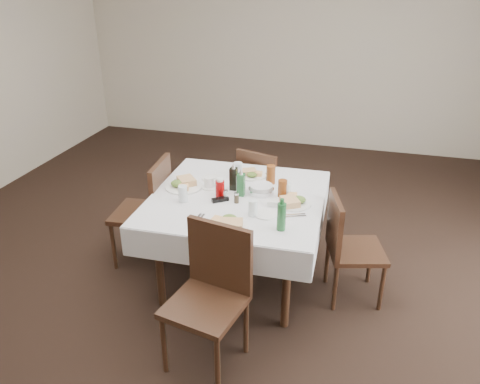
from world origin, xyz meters
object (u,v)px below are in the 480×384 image
Objects in this scene: water_s at (253,208)px; bread_basket at (261,189)px; dining_table at (237,205)px; oil_cruet_green at (241,184)px; chair_east at (346,242)px; oil_cruet_dark at (234,178)px; water_w at (183,194)px; chair_west at (150,206)px; water_n at (238,171)px; green_bottle at (281,216)px; ketchup_bottle at (220,188)px; chair_north at (261,186)px; chair_south at (212,287)px; coffee_mug at (209,183)px; water_e at (286,190)px.

water_s reaches higher than bread_basket.
water_s reaches higher than dining_table.
bread_basket is 0.18m from oil_cruet_green.
chair_east is 0.99m from oil_cruet_dark.
water_w is 0.43m from oil_cruet_dark.
oil_cruet_green reaches higher than chair_west.
water_s is 0.52× the size of oil_cruet_green.
water_n is at bearing 160.90° from chair_east.
ketchup_bottle is at bearing 145.65° from green_bottle.
chair_west reaches higher than ketchup_bottle.
chair_west reaches higher than water_w.
chair_north reaches higher than dining_table.
chair_south is 1.02m from coffee_mug.
water_s is at bearing -80.31° from chair_north.
coffee_mug is at bearing 167.19° from oil_cruet_green.
chair_east reaches higher than dining_table.
chair_north is 1.33m from green_bottle.
oil_cruet_dark reaches higher than chair_west.
chair_north is 7.15× the size of water_e.
water_e is 0.52× the size of oil_cruet_dark.
ketchup_bottle is (-0.32, 0.23, 0.01)m from water_s.
bread_basket is (0.25, -0.22, -0.04)m from water_n.
chair_south is 7.85× the size of water_e.
chair_south is 7.56× the size of water_w.
water_e is 0.50m from ketchup_bottle.
water_w is at bearing -151.63° from oil_cruet_green.
ketchup_bottle is at bearing -164.38° from dining_table.
dining_table is 0.40m from water_e.
water_w is (-0.37, -0.99, 0.34)m from chair_north.
green_bottle is (0.55, -0.37, 0.03)m from ketchup_bottle.
chair_west is at bearing -179.47° from water_e.
chair_east is 0.70m from green_bottle.
chair_north is at bearing 91.31° from oil_cruet_green.
chair_west is 6.27× the size of ketchup_bottle.
chair_east is 1.15m from coffee_mug.
chair_south is at bearing -101.43° from water_s.
chair_south reaches higher than water_s.
dining_table is 0.86m from chair_south.
oil_cruet_green is at bearing 41.29° from dining_table.
water_n is 0.69× the size of bread_basket.
water_w is (-0.73, -0.27, 0.00)m from water_e.
chair_north is 0.78m from bread_basket.
water_s is 0.57m from coffee_mug.
chair_south is at bearing -56.04° from water_w.
water_e is (0.29, 0.93, 0.29)m from chair_south.
chair_north is at bearing 69.31° from water_w.
water_w is 0.45m from oil_cruet_green.
chair_north is 0.79m from oil_cruet_dark.
green_bottle reaches higher than water_n.
water_s is (0.18, -1.07, 0.33)m from chair_north.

